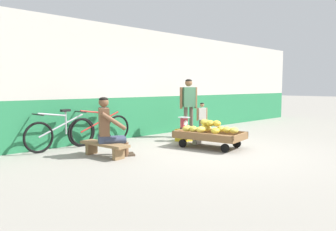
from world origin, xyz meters
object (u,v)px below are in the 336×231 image
plastic_crate (184,135)px  bicycle_near_left (62,133)px  shopping_bag (197,139)px  customer_child (202,116)px  banana_cart (210,137)px  weighing_scale (184,123)px  bicycle_far_left (100,129)px  customer_adult (189,101)px  low_bench (104,146)px  vendor_seated (109,127)px

plastic_crate → bicycle_near_left: (-2.66, 1.06, 0.20)m
bicycle_near_left → shopping_bag: size_ratio=6.91×
plastic_crate → customer_child: size_ratio=0.39×
shopping_bag → banana_cart: bearing=-102.7°
banana_cart → bicycle_near_left: bearing=140.3°
weighing_scale → bicycle_near_left: bicycle_near_left is taller
customer_child → shopping_bag: 1.08m
bicycle_far_left → customer_adult: 2.44m
customer_adult → shopping_bag: (-0.67, -0.88, -0.83)m
low_bench → customer_adult: size_ratio=0.74×
customer_adult → shopping_bag: bearing=-127.0°
weighing_scale → customer_child: (0.71, 0.03, 0.11)m
bicycle_near_left → shopping_bag: (2.55, -1.57, -0.23)m
banana_cart → plastic_crate: (0.21, 0.98, -0.09)m
low_bench → bicycle_near_left: bearing=102.3°
plastic_crate → weighing_scale: weighing_scale is taller
low_bench → bicycle_near_left: 1.26m
banana_cart → customer_child: customer_child is taller
bicycle_near_left → customer_child: (3.37, -1.03, 0.21)m
vendor_seated → bicycle_near_left: 1.33m
bicycle_near_left → shopping_bag: bearing=-31.6°
vendor_seated → bicycle_near_left: bearing=105.3°
banana_cart → bicycle_near_left: 3.19m
vendor_seated → customer_child: size_ratio=1.24×
weighing_scale → customer_adult: 0.84m
plastic_crate → low_bench: bearing=-175.9°
customer_adult → vendor_seated: bearing=-168.6°
plastic_crate → bicycle_near_left: bearing=158.3°
low_bench → customer_adult: 3.09m
banana_cart → customer_adult: bearing=60.2°
banana_cart → shopping_bag: bearing=77.3°
low_bench → bicycle_far_left: (0.70, 1.27, 0.15)m
customer_adult → customer_child: (0.15, -0.34, -0.38)m
customer_adult → bicycle_far_left: bearing=161.9°
weighing_scale → bicycle_near_left: (-2.66, 1.06, -0.10)m
plastic_crate → bicycle_far_left: bicycle_far_left is taller
bicycle_near_left → banana_cart: bearing=-39.7°
banana_cart → shopping_bag: size_ratio=6.59×
low_bench → plastic_crate: plastic_crate is taller
bicycle_near_left → bicycle_far_left: (0.97, 0.04, 0.00)m
banana_cart → bicycle_far_left: (-1.48, 2.08, 0.11)m
weighing_scale → customer_adult: (0.56, 0.37, 0.50)m
banana_cart → shopping_bag: 0.49m
low_bench → customer_child: customer_child is taller
plastic_crate → shopping_bag: size_ratio=1.50×
bicycle_far_left → customer_child: 2.64m
vendor_seated → customer_adult: size_ratio=0.75×
banana_cart → weighing_scale: bearing=77.8°
banana_cart → low_bench: 2.33m
low_bench → plastic_crate: bearing=4.1°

